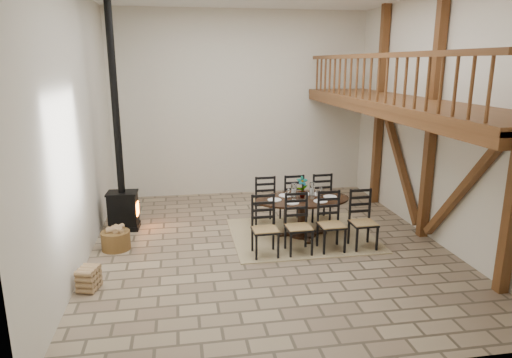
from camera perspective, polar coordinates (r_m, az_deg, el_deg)
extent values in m
plane|color=gray|center=(9.40, 1.50, -8.33)|extent=(8.00, 8.00, 0.00)
cube|color=beige|center=(12.67, -1.95, 9.27)|extent=(7.00, 0.02, 5.00)
cube|color=beige|center=(4.94, 10.64, 0.93)|extent=(7.00, 0.02, 5.00)
cube|color=beige|center=(8.77, -21.58, 5.99)|extent=(0.02, 8.00, 5.00)
cube|color=beige|center=(10.03, 21.78, 6.91)|extent=(0.02, 8.00, 5.00)
cube|color=brown|center=(9.97, 21.19, 6.92)|extent=(0.18, 0.18, 5.00)
cube|color=brown|center=(12.17, 15.21, 8.57)|extent=(0.18, 0.18, 5.00)
cube|color=brown|center=(9.13, 24.50, -1.07)|extent=(0.14, 2.16, 2.54)
cube|color=brown|center=(11.22, 17.48, 2.26)|extent=(0.14, 2.16, 2.54)
cube|color=brown|center=(9.94, 21.35, 8.63)|extent=(0.20, 7.80, 0.20)
cube|color=brown|center=(9.60, 17.84, 9.06)|extent=(1.60, 7.80, 0.12)
cube|color=brown|center=(9.31, 13.92, 8.56)|extent=(0.18, 7.80, 0.22)
cube|color=brown|center=(9.27, 14.30, 14.71)|extent=(0.09, 7.60, 0.09)
cube|color=brown|center=(9.28, 14.14, 12.12)|extent=(0.06, 7.60, 0.86)
cube|color=tan|center=(9.97, 5.73, -6.96)|extent=(3.00, 2.50, 0.02)
ellipsoid|color=black|center=(9.71, 5.85, -2.55)|extent=(2.05, 1.26, 0.04)
cylinder|color=black|center=(9.84, 5.79, -4.87)|extent=(0.20, 0.20, 0.75)
cylinder|color=black|center=(9.96, 5.74, -6.75)|extent=(0.62, 0.62, 0.06)
cube|color=#A7904D|center=(8.75, 1.15, -6.35)|extent=(0.50, 0.48, 0.04)
cube|color=black|center=(8.85, 1.14, -8.02)|extent=(0.48, 0.48, 0.51)
cube|color=black|center=(8.84, 0.87, -3.98)|extent=(0.42, 0.05, 0.67)
cube|color=#A7904D|center=(8.90, 5.37, -6.04)|extent=(0.50, 0.48, 0.04)
cube|color=black|center=(9.00, 5.33, -7.68)|extent=(0.48, 0.48, 0.51)
cube|color=black|center=(8.99, 5.04, -3.71)|extent=(0.42, 0.05, 0.67)
cube|color=#A7904D|center=(9.10, 9.42, -5.71)|extent=(0.50, 0.48, 0.04)
cube|color=black|center=(9.20, 9.35, -7.32)|extent=(0.48, 0.48, 0.51)
cube|color=black|center=(9.19, 9.05, -3.44)|extent=(0.42, 0.05, 0.67)
cube|color=#A7904D|center=(9.35, 13.27, -5.37)|extent=(0.50, 0.48, 0.04)
cube|color=black|center=(9.44, 13.17, -6.94)|extent=(0.48, 0.48, 0.51)
cube|color=black|center=(9.43, 12.86, -3.16)|extent=(0.42, 0.05, 0.67)
cube|color=#A7904D|center=(10.46, 0.92, -2.85)|extent=(0.50, 0.48, 0.04)
cube|color=black|center=(10.54, 0.91, -4.27)|extent=(0.48, 0.48, 0.51)
cube|color=black|center=(10.17, 1.17, -1.51)|extent=(0.42, 0.05, 0.67)
cube|color=#A7904D|center=(10.61, 4.45, -2.64)|extent=(0.50, 0.48, 0.04)
cube|color=black|center=(10.69, 4.42, -4.05)|extent=(0.48, 0.48, 0.51)
cube|color=black|center=(10.33, 4.79, -1.31)|extent=(0.42, 0.05, 0.67)
cube|color=#A7904D|center=(10.80, 7.86, -2.43)|extent=(0.50, 0.48, 0.04)
cube|color=black|center=(10.88, 7.81, -3.81)|extent=(0.48, 0.48, 0.51)
cube|color=black|center=(10.52, 8.28, -1.12)|extent=(0.42, 0.05, 0.67)
cube|color=white|center=(9.70, 5.85, -2.40)|extent=(1.57, 0.81, 0.01)
cube|color=white|center=(9.68, 5.87, -1.93)|extent=(1.01, 0.35, 0.18)
cylinder|color=white|center=(9.60, 4.73, -1.53)|extent=(0.12, 0.12, 0.34)
cylinder|color=white|center=(9.72, 7.01, -1.41)|extent=(0.12, 0.12, 0.34)
cylinder|color=silver|center=(9.63, 4.72, -2.05)|extent=(0.06, 0.06, 0.16)
cylinder|color=silver|center=(9.74, 6.99, -1.92)|extent=(0.06, 0.06, 0.16)
imported|color=#4C723F|center=(9.69, 5.79, -1.02)|extent=(0.25, 0.17, 0.47)
cube|color=black|center=(10.71, -16.12, -5.72)|extent=(0.69, 0.55, 0.10)
cube|color=black|center=(10.58, -16.27, -3.64)|extent=(0.64, 0.49, 0.71)
cube|color=#FF590C|center=(10.53, -14.58, -3.61)|extent=(0.04, 0.29, 0.29)
cube|color=black|center=(10.47, -16.42, -1.68)|extent=(0.68, 0.53, 0.04)
cylinder|color=black|center=(10.12, -17.26, 9.78)|extent=(0.15, 0.15, 4.14)
cylinder|color=brown|center=(9.59, -17.11, -7.34)|extent=(0.57, 0.57, 0.37)
cube|color=tan|center=(9.51, -17.21, -6.05)|extent=(0.31, 0.31, 0.11)
cube|color=tan|center=(8.11, -20.18, -11.61)|extent=(0.39, 0.46, 0.39)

